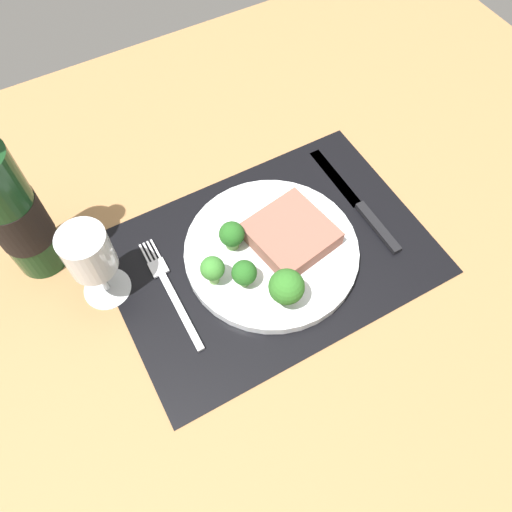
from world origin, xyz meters
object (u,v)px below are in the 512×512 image
Objects in this scene: plate at (271,251)px; wine_bottle at (12,212)px; wine_glass at (90,256)px; steak at (292,236)px; fork at (171,291)px; knife at (361,207)px.

wine_bottle reaches higher than plate.
wine_glass is at bearing 164.53° from plate.
wine_bottle is (-32.70, 16.25, 8.15)cm from steak.
knife is at bearing -3.63° from fork.
knife is at bearing -8.45° from wine_glass.
fork is (-18.68, 1.80, -2.73)cm from steak.
plate is 16.44cm from knife.
plate is 1.89× the size of wine_glass.
wine_glass is (-23.17, 6.41, 8.04)cm from plate.
knife is 40.93cm from wine_glass.
steak reaches higher than plate.
wine_glass is at bearing 144.79° from fork.
fork is at bearing -45.88° from wine_bottle.
plate is 35.10cm from wine_bottle.
fork is 0.83× the size of knife.
steak reaches higher than knife.
steak is at bearing -7.52° from fork.
steak is 27.80cm from wine_glass.
knife is 49.67cm from wine_bottle.
plate is 2.36× the size of steak.
steak is 13.58cm from knife.
knife is at bearing 3.91° from steak.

